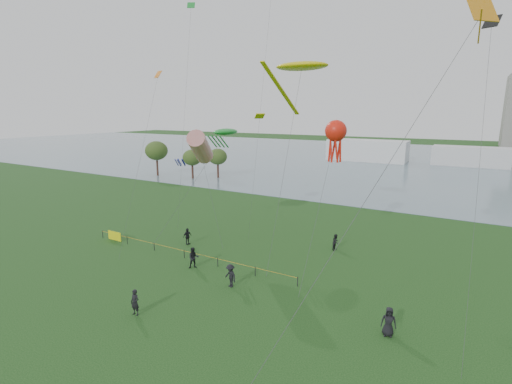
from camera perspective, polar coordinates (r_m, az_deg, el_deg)
The scene contains 18 objects.
ground_plane at distance 24.02m, azimuth -13.15°, elevation -23.71°, with size 400.00×400.00×0.00m, color #133510.
lake at distance 115.52m, azimuth 23.01°, elevation 4.36°, with size 400.00×120.00×0.08m, color slate.
pavilion_left at distance 112.39m, azimuth 16.71°, elevation 6.15°, with size 22.00×8.00×6.00m, color silver.
pavilion_right at distance 112.43m, azimuth 30.07°, elevation 4.76°, with size 18.00×7.00×5.00m, color silver.
trees at distance 81.81m, azimuth -11.41°, elevation 5.74°, with size 17.60×9.08×7.66m.
fence at distance 41.25m, azimuth -17.49°, elevation -7.33°, with size 24.07×0.07×1.05m.
spectator_a at distance 34.67m, azimuth -9.58°, elevation -9.95°, with size 0.95×0.74×1.95m, color black.
spectator_b at distance 30.86m, azimuth -3.96°, elevation -12.73°, with size 1.24×0.72×1.93m, color black.
spectator_c at distance 40.67m, azimuth -10.51°, elevation -6.72°, with size 1.05×0.44×1.79m, color black.
spectator_d at distance 26.25m, azimuth 19.73°, elevation -18.26°, with size 0.94×0.61×1.93m, color black.
spectator_f at distance 28.31m, azimuth -18.11°, elevation -15.83°, with size 0.68×0.45×1.87m, color black.
spectator_g at distance 39.34m, azimuth 12.17°, elevation -7.54°, with size 0.82×0.64×1.68m, color black.
kite_stingray at distance 36.83m, azimuth 6.96°, elevation 18.57°, with size 5.15×10.08×18.56m.
kite_windsock at distance 40.08m, azimuth -8.56°, elevation 6.80°, with size 6.03×5.22×12.23m.
kite_creature at distance 43.53m, azimuth -4.74°, elevation 9.16°, with size 4.46×11.11×12.08m.
kite_octopus at distance 35.40m, azimuth 12.17°, elevation 9.02°, with size 2.00×10.37×13.25m.
kite_delta at distance 22.56m, azimuth 30.15°, elevation 20.94°, with size 8.81×13.36×19.68m.
small_kites at distance 37.76m, azimuth 5.62°, elevation 27.27°, with size 34.60×11.63×12.46m.
Camera 1 is at (13.77, -13.84, 13.99)m, focal length 26.00 mm.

